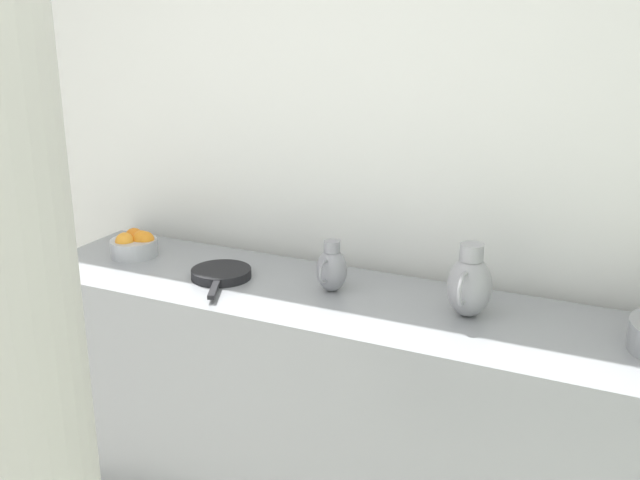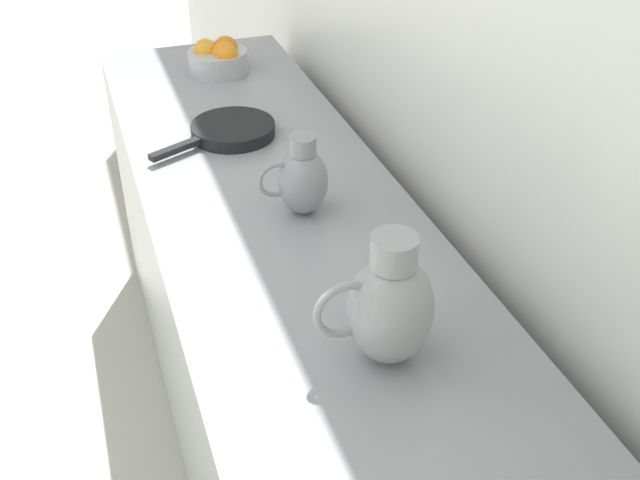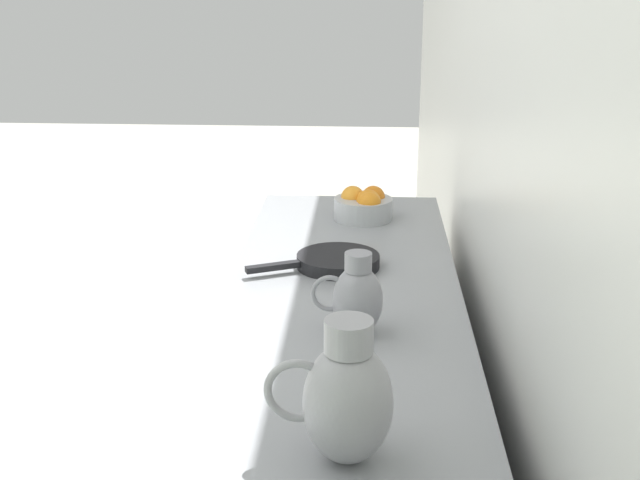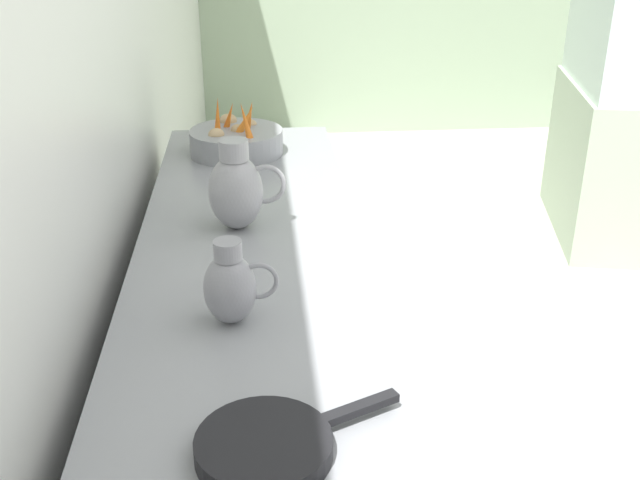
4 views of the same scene
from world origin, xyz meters
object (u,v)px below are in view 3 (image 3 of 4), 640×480
(metal_pitcher_short, at_px, (357,298))
(skillet_on_counter, at_px, (336,261))
(orange_bowl, at_px, (365,205))
(metal_pitcher_tall, at_px, (346,399))

(metal_pitcher_short, bearing_deg, skillet_on_counter, -81.63)
(orange_bowl, relative_size, metal_pitcher_tall, 0.76)
(metal_pitcher_short, distance_m, skillet_on_counter, 0.44)
(metal_pitcher_short, relative_size, skillet_on_counter, 0.53)
(metal_pitcher_tall, height_order, skillet_on_counter, metal_pitcher_tall)
(metal_pitcher_tall, distance_m, skillet_on_counter, 0.95)
(orange_bowl, bearing_deg, skillet_on_counter, 81.00)
(metal_pitcher_tall, bearing_deg, skillet_on_counter, -86.60)
(skillet_on_counter, bearing_deg, metal_pitcher_short, 98.37)
(metal_pitcher_tall, height_order, metal_pitcher_short, metal_pitcher_tall)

